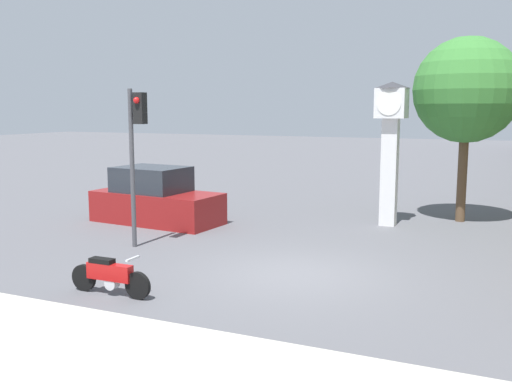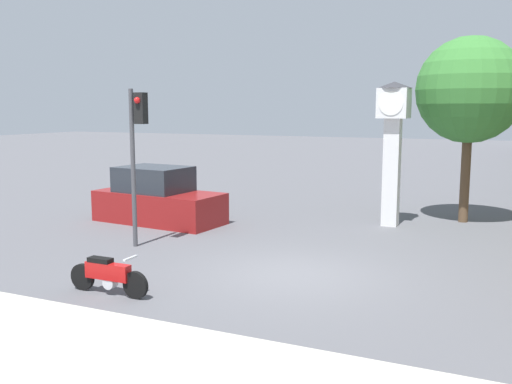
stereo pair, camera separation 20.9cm
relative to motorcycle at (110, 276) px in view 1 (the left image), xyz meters
The scene contains 6 objects.
ground_plane 3.99m from the motorcycle, 44.33° to the left, with size 120.00×120.00×0.00m, color #56565B.
motorcycle is the anchor object (origin of this frame).
clock_tower 10.14m from the motorcycle, 67.69° to the left, with size 1.09×1.09×4.46m.
traffic_light 4.63m from the motorcycle, 116.92° to the left, with size 0.50×0.35×4.16m.
street_tree 12.71m from the motorcycle, 61.55° to the left, with size 3.35×3.35×5.91m.
parked_car 7.25m from the motorcycle, 116.41° to the left, with size 4.35×2.20×1.80m.
Camera 1 is at (4.16, -11.56, 3.65)m, focal length 40.00 mm.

